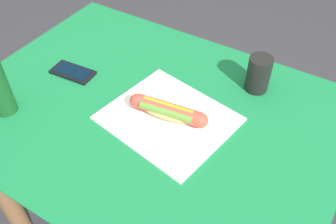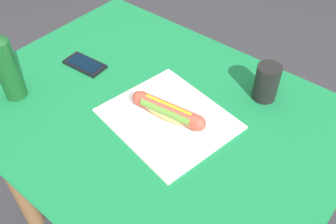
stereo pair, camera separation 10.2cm
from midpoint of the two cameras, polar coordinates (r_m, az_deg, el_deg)
The scene contains 6 objects.
dining_table at distance 1.18m, azimuth -0.14°, elevation -4.49°, with size 1.09×0.82×0.74m.
paper_wrapper at distance 1.04m, azimuth 2.81°, elevation -1.19°, with size 0.34×0.29×0.01m, color white.
hot_dog at distance 1.02m, azimuth 2.84°, elevation -0.01°, with size 0.23×0.08×0.05m.
cell_phone at distance 1.25m, azimuth -10.42°, elevation 7.15°, with size 0.14×0.08×0.01m.
soda_bottle at distance 1.12m, azimuth -21.40°, elevation 6.68°, with size 0.06×0.06×0.26m.
drinking_cup at distance 1.13m, azimuth 17.49°, elevation 4.25°, with size 0.07×0.07×0.11m, color black.
Camera 2 is at (-0.53, 0.56, 1.49)m, focal length 39.55 mm.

